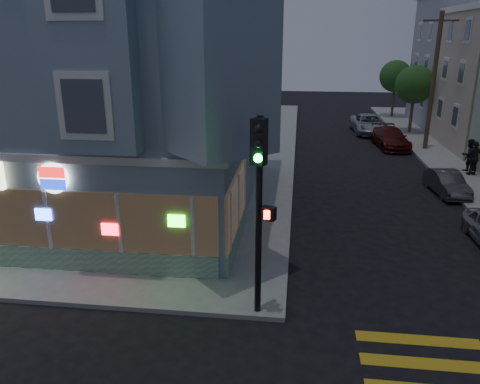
% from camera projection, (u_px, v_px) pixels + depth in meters
% --- Properties ---
extents(ground, '(120.00, 120.00, 0.00)m').
position_uv_depth(ground, '(161.00, 361.00, 11.54)').
color(ground, black).
rests_on(ground, ground).
extents(sidewalk_nw, '(33.00, 42.00, 0.15)m').
position_uv_depth(sidewalk_nw, '(72.00, 143.00, 34.75)').
color(sidewalk_nw, gray).
rests_on(sidewalk_nw, ground).
extents(corner_building, '(14.60, 14.60, 11.40)m').
position_uv_depth(corner_building, '(93.00, 79.00, 20.73)').
color(corner_building, '#76909E').
rests_on(corner_building, sidewalk_nw).
extents(utility_pole, '(2.20, 0.30, 9.00)m').
position_uv_depth(utility_pole, '(434.00, 80.00, 31.18)').
color(utility_pole, '#4C3826').
rests_on(utility_pole, sidewalk_ne).
extents(street_tree_near, '(3.00, 3.00, 5.30)m').
position_uv_depth(street_tree_near, '(415.00, 85.00, 37.07)').
color(street_tree_near, '#4C3826').
rests_on(street_tree_near, sidewalk_ne).
extents(street_tree_far, '(3.00, 3.00, 5.30)m').
position_uv_depth(street_tree_far, '(396.00, 76.00, 44.60)').
color(street_tree_far, '#4C3826').
rests_on(street_tree_far, sidewalk_ne).
extents(pedestrian_a, '(1.10, 0.98, 1.87)m').
position_uv_depth(pedestrian_a, '(469.00, 155.00, 27.01)').
color(pedestrian_a, black).
rests_on(pedestrian_a, sidewalk_ne).
extents(pedestrian_b, '(1.22, 0.77, 1.93)m').
position_uv_depth(pedestrian_b, '(474.00, 158.00, 26.13)').
color(pedestrian_b, black).
rests_on(pedestrian_b, sidewalk_ne).
extents(parked_car_b, '(1.59, 3.65, 1.17)m').
position_uv_depth(parked_car_b, '(447.00, 183.00, 23.52)').
color(parked_car_b, '#3A3C3F').
rests_on(parked_car_b, ground).
extents(parked_car_c, '(2.44, 4.98, 1.39)m').
position_uv_depth(parked_car_c, '(391.00, 138.00, 33.32)').
color(parked_car_c, '#511512').
rests_on(parked_car_c, ground).
extents(parked_car_d, '(2.76, 5.51, 1.50)m').
position_uv_depth(parked_car_d, '(369.00, 124.00, 38.29)').
color(parked_car_d, '#A7ABB2').
rests_on(parked_car_d, ground).
extents(traffic_signal, '(0.71, 0.63, 5.59)m').
position_uv_depth(traffic_signal, '(260.00, 187.00, 12.06)').
color(traffic_signal, black).
rests_on(traffic_signal, sidewalk_nw).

